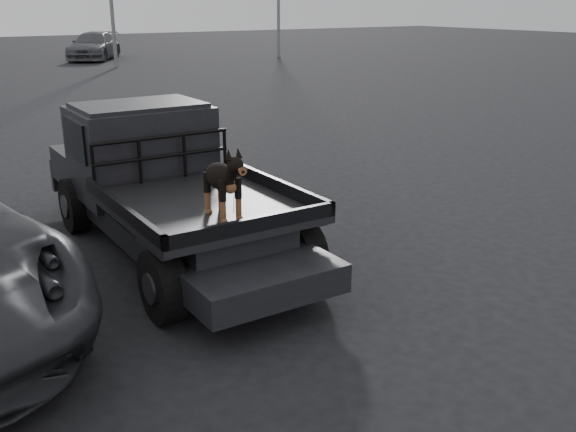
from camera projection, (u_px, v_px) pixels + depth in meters
ground at (237, 324)px, 6.45m from camera, size 120.00×120.00×0.00m
flatbed_ute at (172, 218)px, 8.16m from camera, size 2.00×5.40×0.92m
ute_cab at (141, 136)px, 8.63m from camera, size 1.72×1.30×0.88m
headache_rack at (163, 159)px, 8.09m from camera, size 1.80×0.08×0.55m
dog at (222, 183)px, 6.67m from camera, size 0.32×0.60×0.74m
distant_car_b at (94, 46)px, 35.32m from camera, size 4.38×5.37×1.46m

